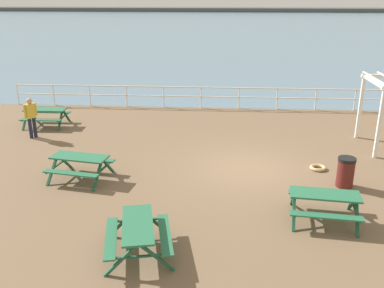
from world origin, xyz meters
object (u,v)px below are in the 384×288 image
Objects in this scene: picnic_table_mid_centre at (324,200)px; visitor at (31,115)px; picnic_table_near_right at (80,162)px; litter_bin at (346,172)px; picnic_table_far_left at (46,113)px; picnic_table_near_left at (138,231)px.

visitor is (-10.42, 5.98, 0.36)m from picnic_table_mid_centre.
litter_bin is at bearing 10.01° from picnic_table_near_right.
picnic_table_mid_centre is 12.96m from picnic_table_far_left.
picnic_table_near_left is 6.96m from litter_bin.
picnic_table_far_left is (-3.27, 5.46, 0.00)m from picnic_table_near_right.
litter_bin is (11.61, -5.47, -0.10)m from picnic_table_far_left.
picnic_table_far_left is (-5.89, 9.44, 0.00)m from picnic_table_near_left.
picnic_table_near_left is 1.24× the size of visitor.
picnic_table_far_left is at bearing 131.03° from picnic_table_near_right.
picnic_table_near_right is 8.34m from litter_bin.
visitor is (0.08, -1.63, 0.36)m from picnic_table_far_left.
visitor is (-5.81, 7.81, 0.36)m from picnic_table_near_left.
visitor is (-3.19, 3.83, 0.36)m from picnic_table_near_right.
picnic_table_near_right is 1.12× the size of picnic_table_far_left.
picnic_table_near_right and picnic_table_mid_centre have the same top height.
picnic_table_near_left is 4.76m from picnic_table_near_right.
picnic_table_far_left is 1.91× the size of litter_bin.
visitor reaches higher than litter_bin.
visitor is at bearing 161.58° from litter_bin.
visitor is at bearing -87.63° from picnic_table_far_left.
picnic_table_near_left and picnic_table_far_left have the same top height.
picnic_table_near_left and picnic_table_near_right have the same top height.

